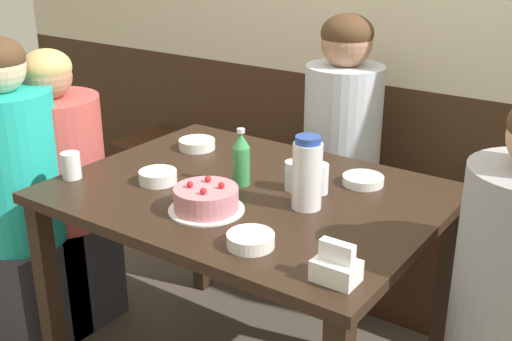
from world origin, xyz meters
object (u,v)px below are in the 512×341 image
at_px(glass_tumbler_short, 318,179).
at_px(glass_water_tall, 295,176).
at_px(person_teal_shirt, 62,194).
at_px(person_pale_blue_shirt, 340,169).
at_px(bench_seat, 354,238).
at_px(soju_bottle, 241,158).
at_px(bowl_sauce_shallow, 363,180).
at_px(person_grey_tee, 18,204).
at_px(birthday_cake, 206,199).
at_px(person_dark_striped, 512,331).
at_px(bowl_side_dish, 251,240).
at_px(water_pitcher, 307,173).
at_px(napkin_holder, 336,267).
at_px(bowl_rice_small, 197,144).
at_px(glass_shot_small, 71,166).
at_px(bowl_soup_white, 158,177).

bearing_deg(glass_tumbler_short, glass_water_tall, -165.46).
height_order(person_teal_shirt, person_pale_blue_shirt, person_pale_blue_shirt).
xyz_separation_m(bench_seat, soju_bottle, (-0.05, -0.81, 0.62)).
relative_size(bench_seat, bowl_sauce_shallow, 20.13).
distance_m(soju_bottle, person_grey_tee, 0.92).
height_order(birthday_cake, person_dark_striped, person_dark_striped).
distance_m(bowl_side_dish, person_pale_blue_shirt, 1.08).
distance_m(bench_seat, soju_bottle, 1.02).
xyz_separation_m(water_pitcher, glass_tumbler_short, (-0.03, 0.12, -0.06)).
xyz_separation_m(person_teal_shirt, person_pale_blue_shirt, (0.84, 0.80, 0.04)).
xyz_separation_m(napkin_holder, person_grey_tee, (-1.37, 0.06, -0.21)).
distance_m(bowl_sauce_shallow, person_pale_blue_shirt, 0.59).
distance_m(bowl_side_dish, bowl_sauce_shallow, 0.57).
xyz_separation_m(bowl_rice_small, bowl_sauce_shallow, (0.68, 0.04, -0.00)).
bearing_deg(glass_shot_small, bench_seat, 63.15).
bearing_deg(bowl_sauce_shallow, napkin_holder, -69.92).
bearing_deg(birthday_cake, person_grey_tee, -175.27).
bearing_deg(bowl_soup_white, water_pitcher, 12.41).
height_order(bowl_sauce_shallow, person_dark_striped, person_dark_striped).
bearing_deg(person_pale_blue_shirt, glass_shot_small, -27.88).
height_order(bowl_soup_white, glass_water_tall, glass_water_tall).
bearing_deg(person_pale_blue_shirt, soju_bottle, -0.97).
relative_size(bowl_rice_small, person_grey_tee, 0.11).
height_order(soju_bottle, person_teal_shirt, person_teal_shirt).
height_order(water_pitcher, napkin_holder, water_pitcher).
xyz_separation_m(birthday_cake, napkin_holder, (0.51, -0.14, 0.00)).
height_order(bench_seat, glass_tumbler_short, glass_tumbler_short).
distance_m(soju_bottle, bowl_side_dish, 0.44).
height_order(soju_bottle, glass_shot_small, soju_bottle).
bearing_deg(glass_tumbler_short, bowl_sauce_shallow, 59.44).
bearing_deg(birthday_cake, glass_tumbler_short, 56.28).
bearing_deg(birthday_cake, glass_shot_small, -174.14).
bearing_deg(person_teal_shirt, person_pale_blue_shirt, 43.63).
relative_size(bowl_soup_white, person_teal_shirt, 0.11).
height_order(water_pitcher, soju_bottle, water_pitcher).
xyz_separation_m(water_pitcher, napkin_holder, (0.28, -0.33, -0.07)).
xyz_separation_m(bowl_rice_small, bowl_side_dish, (0.63, -0.53, 0.00)).
relative_size(soju_bottle, glass_water_tall, 2.01).
relative_size(bench_seat, birthday_cake, 11.90).
bearing_deg(glass_water_tall, water_pitcher, -44.00).
bearing_deg(bowl_sauce_shallow, glass_water_tall, -134.22).
bearing_deg(bench_seat, bowl_sauce_shallow, -63.38).
height_order(bowl_sauce_shallow, person_pale_blue_shirt, person_pale_blue_shirt).
bearing_deg(napkin_holder, glass_water_tall, 131.67).
xyz_separation_m(bowl_side_dish, person_grey_tee, (-1.10, 0.04, -0.19)).
bearing_deg(person_teal_shirt, bowl_side_dish, -12.19).
bearing_deg(person_dark_striped, glass_shot_small, 9.53).
bearing_deg(glass_shot_small, person_grey_tee, -177.21).
bearing_deg(person_teal_shirt, glass_water_tall, 9.41).
xyz_separation_m(bench_seat, glass_tumbler_short, (0.20, -0.72, 0.58)).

